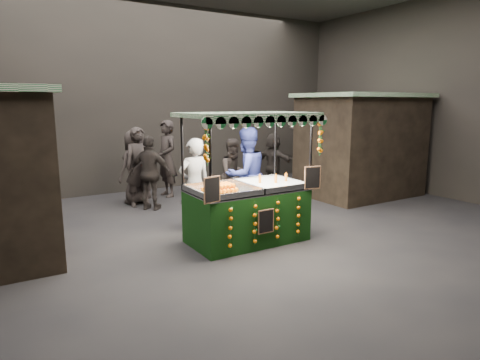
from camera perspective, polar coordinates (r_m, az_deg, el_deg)
ground at (r=7.44m, az=0.95°, el=-7.95°), size 12.00×12.00×0.00m
market_hall at (r=7.13m, az=1.04°, el=18.81°), size 12.10×10.10×5.05m
neighbour_stall_right at (r=11.11m, az=16.25°, el=4.71°), size 3.00×2.20×2.60m
juice_stall at (r=7.06m, az=1.20°, el=-3.16°), size 2.28×1.34×2.21m
vendor_grey at (r=7.75m, az=-6.30°, el=-0.62°), size 0.65×0.44×1.73m
vendor_blue at (r=8.24m, az=0.85°, el=0.70°), size 0.98×0.80×1.90m
shopper_0 at (r=9.77m, az=-13.66°, el=1.75°), size 0.67×0.44×1.83m
shopper_1 at (r=9.14m, az=-0.78°, el=0.72°), size 0.78×0.61×1.60m
shopper_2 at (r=9.38m, az=-12.25°, el=0.93°), size 0.99×0.96×1.66m
shopper_3 at (r=11.79m, az=8.48°, el=3.66°), size 1.39×1.40×1.93m
shopper_4 at (r=10.06m, az=-14.15°, el=1.76°), size 1.01×0.84×1.76m
shopper_5 at (r=11.71m, az=4.63°, el=2.71°), size 0.79×1.50×1.54m
shopper_6 at (r=10.67m, az=-10.05°, el=2.91°), size 0.53×0.75×1.94m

